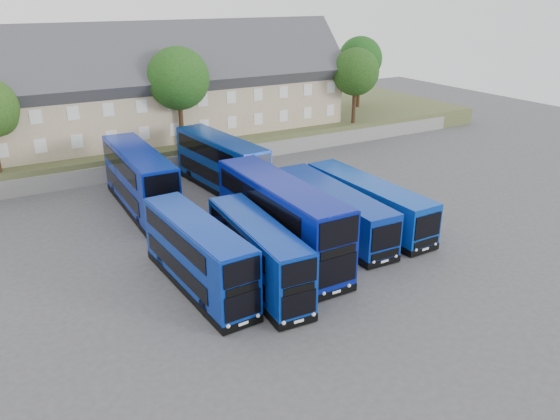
{
  "coord_description": "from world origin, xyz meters",
  "views": [
    {
      "loc": [
        -15.31,
        -23.33,
        15.8
      ],
      "look_at": [
        1.52,
        5.9,
        2.2
      ],
      "focal_mm": 35.0,
      "sensor_mm": 36.0,
      "label": 1
    }
  ],
  "objects": [
    {
      "name": "dd_front_left",
      "position": [
        -5.67,
        2.63,
        1.99
      ],
      "size": [
        2.9,
        10.33,
        4.06
      ],
      "rotation": [
        0.0,
        0.0,
        0.06
      ],
      "color": "#082997",
      "rests_on": "ground"
    },
    {
      "name": "dd_rear_right",
      "position": [
        2.33,
        17.16,
        2.21
      ],
      "size": [
        3.74,
        11.52,
        4.5
      ],
      "rotation": [
        0.0,
        0.0,
        0.1
      ],
      "color": "navy",
      "rests_on": "ground"
    },
    {
      "name": "tree_east",
      "position": [
        22.15,
        25.1,
        7.39
      ],
      "size": [
        5.12,
        5.12,
        8.16
      ],
      "color": "#382314",
      "rests_on": "earth_bank"
    },
    {
      "name": "coach_east_b",
      "position": [
        8.36,
        5.18,
        1.58
      ],
      "size": [
        2.76,
        11.89,
        3.23
      ],
      "rotation": [
        0.0,
        0.0,
        0.02
      ],
      "color": "#0938A7",
      "rests_on": "ground"
    },
    {
      "name": "coach_east_a",
      "position": [
        5.32,
        5.22,
        1.6
      ],
      "size": [
        2.91,
        12.0,
        3.26
      ],
      "rotation": [
        0.0,
        0.0,
        -0.03
      ],
      "color": "#082894",
      "rests_on": "ground"
    },
    {
      "name": "earth_bank",
      "position": [
        0.0,
        34.0,
        1.0
      ],
      "size": [
        80.0,
        20.0,
        2.0
      ],
      "primitive_type": "cube",
      "color": "brown",
      "rests_on": "ground"
    },
    {
      "name": "ground",
      "position": [
        0.0,
        0.0,
        0.0
      ],
      "size": [
        120.0,
        120.0,
        0.0
      ],
      "primitive_type": "plane",
      "color": "#47464C",
      "rests_on": "ground"
    },
    {
      "name": "retaining_wall",
      "position": [
        0.0,
        24.0,
        0.75
      ],
      "size": [
        70.0,
        0.4,
        1.5
      ],
      "primitive_type": "cube",
      "color": "slate",
      "rests_on": "ground"
    },
    {
      "name": "tree_mid",
      "position": [
        2.15,
        25.6,
        8.07
      ],
      "size": [
        5.76,
        5.76,
        9.18
      ],
      "color": "#382314",
      "rests_on": "earth_bank"
    },
    {
      "name": "dd_front_mid",
      "position": [
        -2.62,
        1.21,
        1.9
      ],
      "size": [
        2.79,
        9.89,
        3.88
      ],
      "rotation": [
        0.0,
        0.0,
        -0.06
      ],
      "color": "#082B94",
      "rests_on": "ground"
    },
    {
      "name": "dd_rear_left",
      "position": [
        -4.92,
        16.12,
        2.3
      ],
      "size": [
        2.9,
        11.82,
        4.68
      ],
      "rotation": [
        0.0,
        0.0,
        -0.02
      ],
      "color": "#082099",
      "rests_on": "ground"
    },
    {
      "name": "tree_far",
      "position": [
        28.15,
        32.1,
        7.73
      ],
      "size": [
        5.44,
        5.44,
        8.67
      ],
      "color": "#382314",
      "rests_on": "earth_bank"
    },
    {
      "name": "dd_front_right",
      "position": [
        0.41,
        3.91,
        2.42
      ],
      "size": [
        2.85,
        12.36,
        4.91
      ],
      "rotation": [
        0.0,
        0.0,
        0.0
      ],
      "color": "#071587",
      "rests_on": "ground"
    },
    {
      "name": "terrace_row",
      "position": [
        -3.0,
        30.0,
        6.6
      ],
      "size": [
        48.0,
        10.4,
        11.2
      ],
      "color": "tan",
      "rests_on": "earth_bank"
    }
  ]
}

